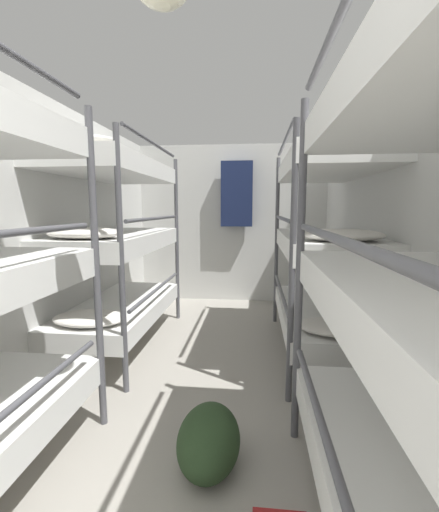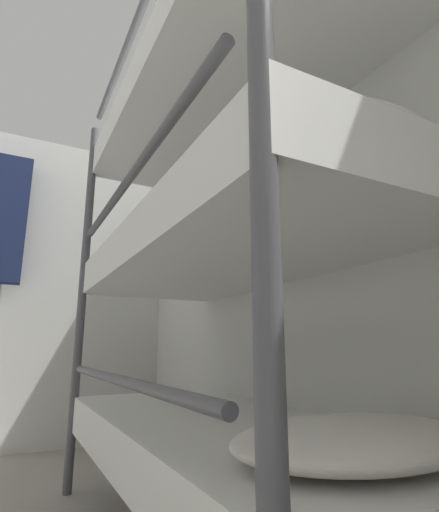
% 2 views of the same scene
% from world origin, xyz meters
% --- Properties ---
extents(bunk_stack_right_far, '(0.76, 1.78, 1.96)m').
position_xyz_m(bunk_stack_right_far, '(0.96, 3.50, 1.05)').
color(bunk_stack_right_far, '#4C4C51').
rests_on(bunk_stack_right_far, ground_plane).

